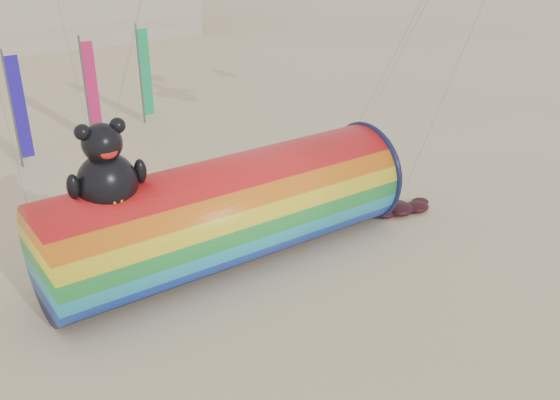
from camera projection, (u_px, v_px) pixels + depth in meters
ground at (295, 294)px, 18.57m from camera, size 160.00×160.00×0.00m
windsock_assembly at (228, 209)px, 19.70m from camera, size 11.93×3.63×5.50m
kite_handler at (378, 184)px, 23.72m from camera, size 0.80×0.70×1.85m
fabric_bundle at (403, 208)px, 23.53m from camera, size 2.62×1.35×0.41m
festival_banners at (88, 89)px, 29.55m from camera, size 7.69×2.83×5.20m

